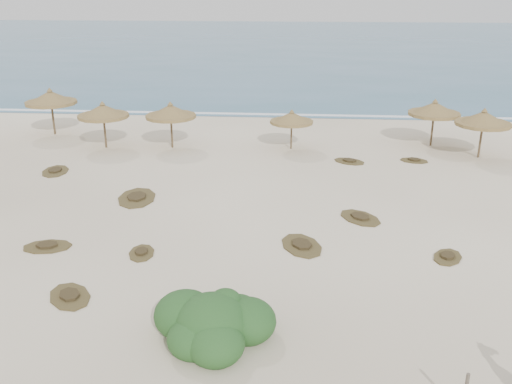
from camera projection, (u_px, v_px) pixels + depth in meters
ground at (272, 281)px, 20.23m from camera, size 160.00×160.00×0.00m
ocean at (296, 45)px, 90.16m from camera, size 200.00×100.00×0.01m
foam_line at (289, 115)px, 44.47m from camera, size 70.00×0.60×0.01m
palapa_0 at (51, 98)px, 38.19m from camera, size 3.59×3.59×3.19m
palapa_1 at (103, 112)px, 35.22m from camera, size 3.32×3.32×2.95m
palapa_2 at (171, 112)px, 35.21m from camera, size 3.41×3.41×2.94m
palapa_3 at (292, 118)px, 35.07m from camera, size 2.99×2.99×2.51m
palapa_4 at (434, 109)px, 35.60m from camera, size 3.63×3.63×3.02m
palapa_5 at (484, 119)px, 33.23m from camera, size 3.53×3.53×3.00m
bush at (213, 323)px, 16.77m from camera, size 3.72×3.27×1.66m
scrub_0 at (47, 246)px, 22.70m from camera, size 2.11×1.54×0.16m
scrub_1 at (137, 198)px, 27.70m from camera, size 2.18×3.01×0.16m
scrub_2 at (142, 253)px, 22.17m from camera, size 1.21×1.65×0.16m
scrub_3 at (360, 218)px, 25.40m from camera, size 2.42×2.56×0.16m
scrub_4 at (448, 257)px, 21.84m from camera, size 1.62×1.86×0.16m
scrub_6 at (55, 171)px, 31.49m from camera, size 1.78×2.38×0.16m
scrub_7 at (349, 161)px, 33.16m from camera, size 2.19×1.94×0.16m
scrub_9 at (302, 245)px, 22.78m from camera, size 2.24×2.71×0.16m
scrub_10 at (414, 160)px, 33.31m from camera, size 1.82×1.43×0.16m
scrub_11 at (70, 296)px, 19.15m from camera, size 2.22×2.37×0.16m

